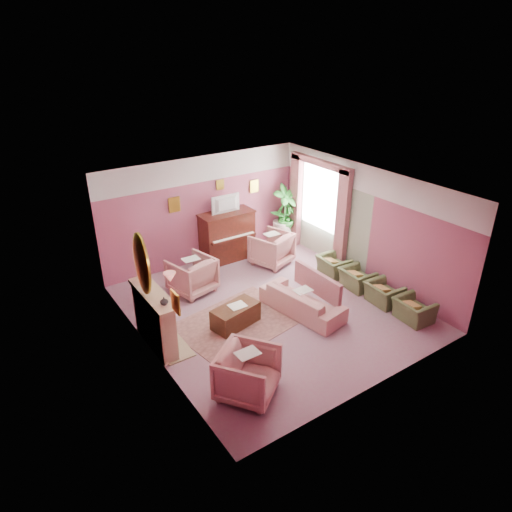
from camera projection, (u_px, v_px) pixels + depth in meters
floor at (270, 309)px, 10.09m from camera, size 5.50×6.00×0.01m
ceiling at (272, 187)px, 8.86m from camera, size 5.50×6.00×0.01m
wall_back at (203, 210)px, 11.71m from camera, size 5.50×0.02×2.80m
wall_front at (382, 319)px, 7.24m from camera, size 5.50×0.02×2.80m
wall_left at (146, 289)px, 8.09m from camera, size 0.02×6.00×2.80m
wall_right at (365, 224)px, 10.86m from camera, size 0.02×6.00×2.80m
picture_rail_band at (201, 169)px, 11.23m from camera, size 5.50×0.01×0.65m
stripe_panel at (327, 220)px, 11.96m from camera, size 0.01×3.00×2.15m
fireplace_surround at (155, 321)px, 8.70m from camera, size 0.30×1.40×1.10m
fireplace_inset at (160, 326)px, 8.81m from camera, size 0.18×0.72×0.68m
fire_ember at (163, 332)px, 8.91m from camera, size 0.06×0.54×0.10m
mantel_shelf at (153, 294)px, 8.46m from camera, size 0.40×1.55×0.07m
hearth at (167, 340)px, 9.03m from camera, size 0.55×1.50×0.02m
mirror_frame at (142, 264)px, 8.09m from camera, size 0.04×0.72×1.20m
mirror_glass at (143, 263)px, 8.11m from camera, size 0.01×0.60×1.06m
sconce_shade at (170, 277)px, 7.27m from camera, size 0.20×0.20×0.16m
piano at (227, 237)px, 12.05m from camera, size 1.40×0.60×1.30m
piano_keyshelf at (234, 239)px, 11.76m from camera, size 1.30×0.12×0.06m
piano_keys at (234, 237)px, 11.75m from camera, size 1.20×0.08×0.02m
piano_top at (226, 213)px, 11.77m from camera, size 1.45×0.65×0.04m
television at (227, 203)px, 11.60m from camera, size 0.80×0.12×0.48m
print_back_left at (174, 205)px, 11.14m from camera, size 0.30×0.03×0.38m
print_back_right at (254, 186)px, 12.30m from camera, size 0.26×0.03×0.34m
print_back_mid at (220, 185)px, 11.67m from camera, size 0.22×0.03×0.26m
print_left_wall at (175, 302)px, 7.08m from camera, size 0.03×0.28×0.36m
window_blind at (321, 195)px, 11.86m from camera, size 0.03×1.40×1.80m
curtain_left at (342, 221)px, 11.31m from camera, size 0.16×0.34×2.60m
curtain_right at (296, 201)px, 12.68m from camera, size 0.16×0.34×2.60m
pelmet at (321, 163)px, 11.44m from camera, size 0.16×2.20×0.16m
mantel_plant at (142, 275)px, 8.80m from camera, size 0.16×0.16×0.28m
mantel_vase at (164, 301)px, 8.05m from camera, size 0.16×0.16×0.16m
area_rug at (238, 322)px, 9.61m from camera, size 2.75×2.18×0.01m
coffee_table at (236, 316)px, 9.43m from camera, size 1.08×0.70×0.45m
table_paper at (237, 306)px, 9.36m from camera, size 0.35×0.28×0.01m
sofa at (302, 297)px, 9.80m from camera, size 0.64×1.92×0.78m
sofa_throw at (317, 283)px, 9.91m from camera, size 0.10×1.46×0.53m
floral_armchair_left at (192, 273)px, 10.58m from camera, size 0.91×0.91×0.95m
floral_armchair_right at (271, 247)px, 11.88m from camera, size 0.91×0.91×0.95m
floral_armchair_front at (248, 371)px, 7.50m from camera, size 0.91×0.91×0.95m
olive_chair_a at (414, 307)px, 9.55m from camera, size 0.53×0.75×0.65m
olive_chair_b at (384, 290)px, 10.17m from camera, size 0.53×0.75×0.65m
olive_chair_c at (357, 276)px, 10.78m from camera, size 0.53×0.75×0.65m
olive_chair_d at (334, 263)px, 11.39m from camera, size 0.53×0.75×0.65m
side_table at (282, 233)px, 13.06m from camera, size 0.52×0.52×0.70m
side_plant_big at (282, 216)px, 12.83m from camera, size 0.30×0.30×0.34m
side_plant_small at (288, 217)px, 12.83m from camera, size 0.16×0.16×0.28m
palm_pot at (285, 239)px, 13.09m from camera, size 0.34×0.34×0.34m
palm_plant at (285, 210)px, 12.70m from camera, size 0.76×0.76×1.44m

